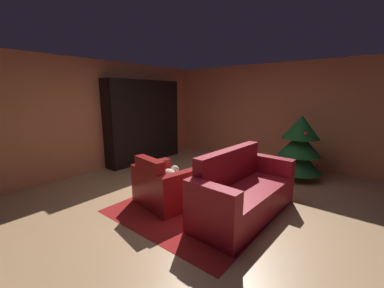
% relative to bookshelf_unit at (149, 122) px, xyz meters
% --- Properties ---
extents(ground_plane, '(7.51, 7.51, 0.00)m').
position_rel_bookshelf_unit_xyz_m(ground_plane, '(2.59, -1.29, -1.04)').
color(ground_plane, tan).
extents(wall_back, '(5.77, 0.06, 2.54)m').
position_rel_bookshelf_unit_xyz_m(wall_back, '(2.59, 1.87, 0.23)').
color(wall_back, '#D48052').
rests_on(wall_back, ground).
extents(wall_left, '(0.06, 6.38, 2.54)m').
position_rel_bookshelf_unit_xyz_m(wall_left, '(-0.27, -1.29, 0.23)').
color(wall_left, '#D48052').
rests_on(wall_left, ground).
extents(area_rug, '(2.21, 2.07, 0.01)m').
position_rel_bookshelf_unit_xyz_m(area_rug, '(2.75, -1.50, -1.04)').
color(area_rug, '#A31B1A').
rests_on(area_rug, ground).
extents(bookshelf_unit, '(0.39, 2.20, 2.13)m').
position_rel_bookshelf_unit_xyz_m(bookshelf_unit, '(0.00, 0.00, 0.00)').
color(bookshelf_unit, black).
rests_on(bookshelf_unit, ground).
extents(armchair_red, '(1.05, 0.86, 0.82)m').
position_rel_bookshelf_unit_xyz_m(armchair_red, '(2.27, -1.70, -0.74)').
color(armchair_red, maroon).
rests_on(armchair_red, ground).
extents(couch_red, '(0.83, 1.93, 0.97)m').
position_rel_bookshelf_unit_xyz_m(couch_red, '(3.43, -1.21, -0.71)').
color(couch_red, maroon).
rests_on(couch_red, ground).
extents(coffee_table, '(0.72, 0.72, 0.45)m').
position_rel_bookshelf_unit_xyz_m(coffee_table, '(2.64, -1.36, -0.63)').
color(coffee_table, black).
rests_on(coffee_table, ground).
extents(book_stack_on_table, '(0.22, 0.18, 0.12)m').
position_rel_bookshelf_unit_xyz_m(book_stack_on_table, '(2.59, -1.42, -0.53)').
color(book_stack_on_table, gray).
rests_on(book_stack_on_table, coffee_table).
extents(bottle_on_table, '(0.07, 0.07, 0.32)m').
position_rel_bookshelf_unit_xyz_m(bottle_on_table, '(2.80, -1.24, -0.46)').
color(bottle_on_table, navy).
rests_on(bottle_on_table, coffee_table).
extents(decorated_tree, '(0.93, 0.93, 1.35)m').
position_rel_bookshelf_unit_xyz_m(decorated_tree, '(3.62, 0.95, -0.34)').
color(decorated_tree, brown).
rests_on(decorated_tree, ground).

